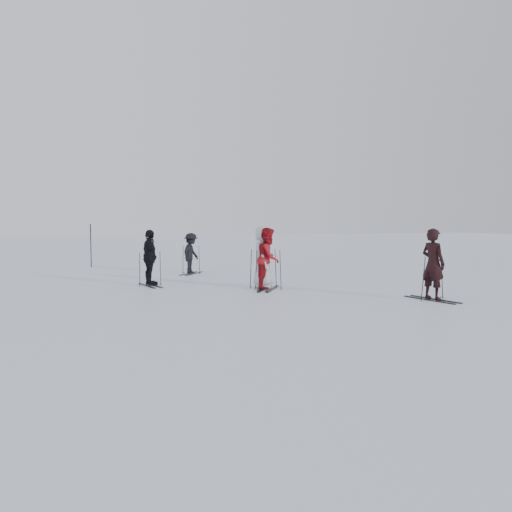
{
  "coord_description": "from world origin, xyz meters",
  "views": [
    {
      "loc": [
        -5.15,
        -13.57,
        2.08
      ],
      "look_at": [
        0.0,
        1.0,
        1.0
      ],
      "focal_mm": 35.0,
      "sensor_mm": 36.0,
      "label": 1
    }
  ],
  "objects_px": {
    "skier_near_dark": "(433,265)",
    "skier_uphill_left": "(150,258)",
    "skier_grey": "(263,257)",
    "skier_uphill_far": "(191,254)",
    "skier_red": "(268,259)",
    "piste_marker": "(91,246)"
  },
  "relations": [
    {
      "from": "skier_near_dark",
      "to": "skier_uphill_left",
      "type": "height_order",
      "value": "skier_near_dark"
    },
    {
      "from": "skier_grey",
      "to": "skier_uphill_far",
      "type": "bearing_deg",
      "value": 34.6
    },
    {
      "from": "skier_red",
      "to": "skier_uphill_left",
      "type": "distance_m",
      "value": 3.87
    },
    {
      "from": "skier_red",
      "to": "skier_near_dark",
      "type": "bearing_deg",
      "value": -102.9
    },
    {
      "from": "skier_near_dark",
      "to": "skier_uphill_left",
      "type": "xyz_separation_m",
      "value": [
        -6.64,
        5.43,
        -0.04
      ]
    },
    {
      "from": "skier_red",
      "to": "skier_grey",
      "type": "distance_m",
      "value": 0.24
    },
    {
      "from": "skier_uphill_far",
      "to": "piste_marker",
      "type": "distance_m",
      "value": 5.63
    },
    {
      "from": "skier_grey",
      "to": "piste_marker",
      "type": "height_order",
      "value": "piste_marker"
    },
    {
      "from": "skier_uphill_far",
      "to": "piste_marker",
      "type": "bearing_deg",
      "value": 77.95
    },
    {
      "from": "skier_grey",
      "to": "skier_red",
      "type": "bearing_deg",
      "value": -139.96
    },
    {
      "from": "skier_uphill_left",
      "to": "skier_red",
      "type": "bearing_deg",
      "value": -132.94
    },
    {
      "from": "skier_near_dark",
      "to": "piste_marker",
      "type": "relative_size",
      "value": 0.95
    },
    {
      "from": "skier_red",
      "to": "piste_marker",
      "type": "xyz_separation_m",
      "value": [
        -4.96,
        9.47,
        0.06
      ]
    },
    {
      "from": "skier_uphill_left",
      "to": "piste_marker",
      "type": "bearing_deg",
      "value": 1.0
    },
    {
      "from": "skier_uphill_left",
      "to": "skier_near_dark",
      "type": "bearing_deg",
      "value": -140.81
    },
    {
      "from": "skier_near_dark",
      "to": "skier_grey",
      "type": "bearing_deg",
      "value": 30.75
    },
    {
      "from": "skier_near_dark",
      "to": "piste_marker",
      "type": "xyz_separation_m",
      "value": [
        -8.3,
        12.88,
        0.05
      ]
    },
    {
      "from": "skier_uphill_left",
      "to": "skier_uphill_far",
      "type": "bearing_deg",
      "value": -43.86
    },
    {
      "from": "skier_near_dark",
      "to": "skier_uphill_far",
      "type": "distance_m",
      "value": 9.79
    },
    {
      "from": "skier_uphill_far",
      "to": "piste_marker",
      "type": "xyz_separation_m",
      "value": [
        -3.68,
        4.26,
        0.19
      ]
    },
    {
      "from": "skier_uphill_far",
      "to": "skier_near_dark",
      "type": "bearing_deg",
      "value": -114.68
    },
    {
      "from": "skier_grey",
      "to": "piste_marker",
      "type": "distance_m",
      "value": 10.45
    }
  ]
}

